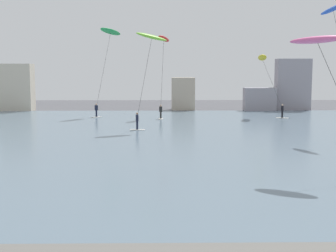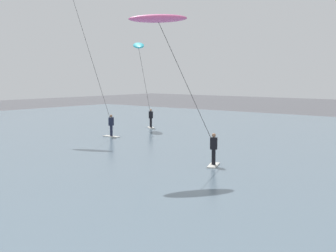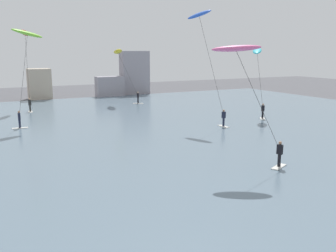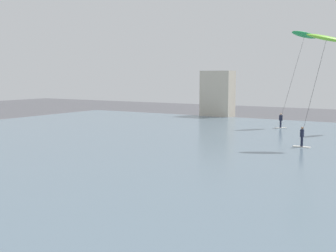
% 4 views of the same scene
% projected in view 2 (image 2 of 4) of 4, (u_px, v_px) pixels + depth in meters
% --- Properties ---
extents(kitesurfer_blue, '(2.48, 4.66, 11.06)m').
position_uv_depth(kitesurfer_blue, '(77.00, 12.00, 34.10)').
color(kitesurfer_blue, silver).
rests_on(kitesurfer_blue, water_bay).
extents(kitesurfer_pink, '(4.52, 3.33, 7.50)m').
position_uv_depth(kitesurfer_pink, '(165.00, 34.00, 22.20)').
color(kitesurfer_pink, silver).
rests_on(kitesurfer_pink, water_bay).
extents(kitesurfer_cyan, '(2.64, 3.69, 7.60)m').
position_uv_depth(kitesurfer_cyan, '(140.00, 54.00, 40.60)').
color(kitesurfer_cyan, silver).
rests_on(kitesurfer_cyan, water_bay).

